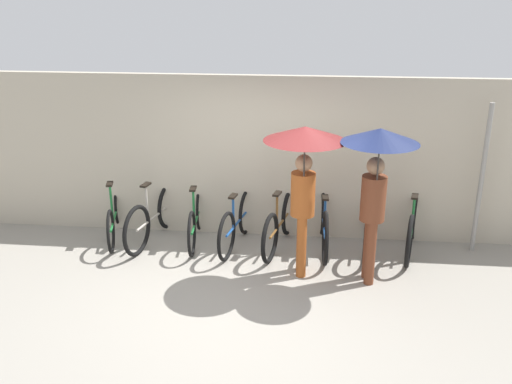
{
  "coord_description": "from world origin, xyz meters",
  "views": [
    {
      "loc": [
        0.75,
        -6.2,
        3.72
      ],
      "look_at": [
        0.0,
        1.2,
        1.0
      ],
      "focal_mm": 40.0,
      "sensor_mm": 36.0,
      "label": 1
    }
  ],
  "objects": [
    {
      "name": "ground_plane",
      "position": [
        0.0,
        0.0,
        0.0
      ],
      "size": [
        30.0,
        30.0,
        0.0
      ],
      "primitive_type": "plane",
      "color": "gray"
    },
    {
      "name": "back_wall",
      "position": [
        0.0,
        2.06,
        1.24
      ],
      "size": [
        12.5,
        0.12,
        2.49
      ],
      "color": "#B2A893",
      "rests_on": "ground"
    },
    {
      "name": "parked_bicycle_0",
      "position": [
        -2.25,
        1.68,
        0.35
      ],
      "size": [
        0.56,
        1.69,
        0.97
      ],
      "rotation": [
        0.0,
        0.0,
        1.8
      ],
      "color": "black",
      "rests_on": "ground"
    },
    {
      "name": "parked_bicycle_1",
      "position": [
        -1.61,
        1.63,
        0.39
      ],
      "size": [
        0.55,
        1.79,
        1.09
      ],
      "rotation": [
        0.0,
        0.0,
        1.36
      ],
      "color": "black",
      "rests_on": "ground"
    },
    {
      "name": "parked_bicycle_2",
      "position": [
        -0.97,
        1.66,
        0.36
      ],
      "size": [
        0.44,
        1.65,
        1.01
      ],
      "rotation": [
        0.0,
        0.0,
        1.65
      ],
      "color": "black",
      "rests_on": "ground"
    },
    {
      "name": "parked_bicycle_3",
      "position": [
        -0.32,
        1.57,
        0.37
      ],
      "size": [
        0.48,
        1.68,
        1.05
      ],
      "rotation": [
        0.0,
        0.0,
        1.39
      ],
      "color": "black",
      "rests_on": "ground"
    },
    {
      "name": "parked_bicycle_4",
      "position": [
        0.32,
        1.58,
        0.38
      ],
      "size": [
        0.55,
        1.73,
        0.97
      ],
      "rotation": [
        0.0,
        0.0,
        1.36
      ],
      "color": "black",
      "rests_on": "ground"
    },
    {
      "name": "parked_bicycle_5",
      "position": [
        0.97,
        1.63,
        0.4
      ],
      "size": [
        0.44,
        1.84,
        0.99
      ],
      "rotation": [
        0.0,
        0.0,
        1.6
      ],
      "color": "black",
      "rests_on": "ground"
    },
    {
      "name": "parked_bicycle_6",
      "position": [
        1.61,
        1.68,
        0.37
      ],
      "size": [
        0.44,
        1.76,
        1.04
      ],
      "rotation": [
        0.0,
        0.0,
        1.46
      ],
      "color": "black",
      "rests_on": "ground"
    },
    {
      "name": "parked_bicycle_7",
      "position": [
        2.25,
        1.63,
        0.39
      ],
      "size": [
        0.55,
        1.71,
        1.03
      ],
      "rotation": [
        0.0,
        0.0,
        1.35
      ],
      "color": "black",
      "rests_on": "ground"
    },
    {
      "name": "pedestrian_leading",
      "position": [
        0.66,
        0.69,
        1.65
      ],
      "size": [
        1.04,
        1.04,
        2.09
      ],
      "rotation": [
        0.0,
        0.0,
        3.19
      ],
      "color": "#9E4C1E",
      "rests_on": "ground"
    },
    {
      "name": "pedestrian_center",
      "position": [
        1.56,
        0.58,
        1.63
      ],
      "size": [
        0.95,
        0.95,
        2.11
      ],
      "rotation": [
        0.0,
        0.0,
        3.22
      ],
      "color": "brown",
      "rests_on": "ground"
    },
    {
      "name": "awning_pole",
      "position": [
        3.17,
        1.74,
        1.11
      ],
      "size": [
        0.07,
        0.07,
        2.21
      ],
      "color": "gray",
      "rests_on": "ground"
    }
  ]
}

